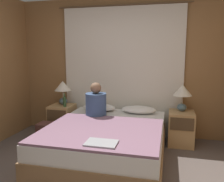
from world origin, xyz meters
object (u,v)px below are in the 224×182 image
at_px(lamp_left, 63,88).
at_px(lamp_right, 182,93).
at_px(nightstand_right, 181,128).
at_px(pillow_right, 139,110).
at_px(laptop_on_bed, 101,143).
at_px(nightstand_left, 62,120).
at_px(bed, 107,141).
at_px(beer_bottle_on_left_stand, 65,101).
at_px(person_left_in_bed, 96,103).
at_px(backpack_on_floor, 49,132).
at_px(pillow_left, 99,107).

xyz_separation_m(lamp_left, lamp_right, (2.14, 0.00, 0.00)).
distance_m(nightstand_right, pillow_right, 0.76).
relative_size(lamp_left, laptop_on_bed, 1.25).
bearing_deg(laptop_on_bed, nightstand_left, 128.40).
bearing_deg(laptop_on_bed, pillow_right, 82.13).
bearing_deg(bed, lamp_left, 142.44).
height_order(pillow_right, beer_bottle_on_left_stand, beer_bottle_on_left_stand).
bearing_deg(bed, person_left_in_bed, 125.74).
relative_size(pillow_right, person_left_in_bed, 1.06).
relative_size(pillow_right, backpack_on_floor, 1.66).
distance_m(pillow_right, laptop_on_bed, 1.58).
bearing_deg(nightstand_left, lamp_left, 90.00).
xyz_separation_m(nightstand_right, person_left_in_bed, (-1.37, -0.34, 0.43)).
relative_size(nightstand_left, beer_bottle_on_left_stand, 2.33).
bearing_deg(pillow_right, backpack_on_floor, -159.85).
relative_size(nightstand_left, pillow_left, 0.94).
height_order(lamp_right, pillow_left, lamp_right).
bearing_deg(pillow_left, laptop_on_bed, -72.34).
bearing_deg(lamp_left, lamp_right, 0.00).
distance_m(lamp_left, backpack_on_floor, 0.87).
height_order(pillow_left, beer_bottle_on_left_stand, beer_bottle_on_left_stand).
relative_size(bed, lamp_right, 4.54).
distance_m(bed, nightstand_left, 1.31).
xyz_separation_m(lamp_right, pillow_left, (-1.43, -0.04, -0.32)).
distance_m(bed, beer_bottle_on_left_stand, 1.24).
height_order(nightstand_left, lamp_left, lamp_left).
relative_size(lamp_right, backpack_on_floor, 1.25).
xyz_separation_m(nightstand_left, person_left_in_bed, (0.78, -0.34, 0.43)).
bearing_deg(laptop_on_bed, lamp_left, 127.13).
bearing_deg(pillow_right, laptop_on_bed, -97.87).
xyz_separation_m(lamp_right, laptop_on_bed, (-0.93, -1.60, -0.34)).
height_order(bed, beer_bottle_on_left_stand, beer_bottle_on_left_stand).
height_order(bed, pillow_left, pillow_left).
distance_m(pillow_left, beer_bottle_on_left_stand, 0.63).
distance_m(pillow_left, laptop_on_bed, 1.64).
relative_size(bed, pillow_left, 3.40).
bearing_deg(nightstand_left, beer_bottle_on_left_stand, -42.50).
bearing_deg(backpack_on_floor, nightstand_left, 88.06).
relative_size(nightstand_right, pillow_right, 0.94).
bearing_deg(nightstand_right, pillow_right, 177.07).
distance_m(lamp_left, beer_bottle_on_left_stand, 0.29).
distance_m(lamp_right, laptop_on_bed, 1.88).
xyz_separation_m(lamp_left, laptop_on_bed, (1.21, -1.60, -0.34)).
bearing_deg(lamp_left, bed, -37.56).
relative_size(lamp_left, person_left_in_bed, 0.79).
bearing_deg(nightstand_right, backpack_on_floor, -167.11).
bearing_deg(person_left_in_bed, lamp_right, 16.80).
distance_m(nightstand_left, nightstand_right, 2.14).
height_order(nightstand_right, pillow_left, pillow_left).
height_order(person_left_in_bed, beer_bottle_on_left_stand, person_left_in_bed).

